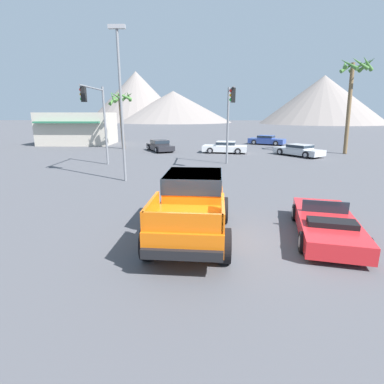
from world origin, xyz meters
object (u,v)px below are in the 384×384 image
(parked_car_silver, at_px, (299,150))
(traffic_light_crosswalk, at_px, (96,110))
(palm_tree_short, at_px, (121,105))
(parked_car_white, at_px, (225,147))
(palm_tree_tall, at_px, (354,82))
(parked_car_dark, at_px, (160,145))
(traffic_light_main, at_px, (230,111))
(parked_car_blue, at_px, (267,140))
(red_convertible_car, at_px, (326,225))
(orange_pickup_truck, at_px, (192,202))
(street_lamp_post, at_px, (121,93))

(parked_car_silver, bearing_deg, traffic_light_crosswalk, 166.33)
(parked_car_silver, bearing_deg, palm_tree_short, 126.74)
(parked_car_white, xyz_separation_m, palm_tree_tall, (11.71, -0.23, 6.05))
(parked_car_silver, relative_size, parked_car_dark, 1.05)
(traffic_light_main, distance_m, palm_tree_short, 15.55)
(parked_car_white, bearing_deg, parked_car_blue, -25.65)
(parked_car_blue, distance_m, traffic_light_main, 17.68)
(parked_car_dark, relative_size, palm_tree_tall, 0.51)
(red_convertible_car, height_order, traffic_light_main, traffic_light_main)
(parked_car_blue, relative_size, traffic_light_main, 0.82)
(parked_car_white, distance_m, palm_tree_tall, 13.18)
(orange_pickup_truck, bearing_deg, parked_car_blue, 76.96)
(parked_car_blue, distance_m, street_lamp_post, 25.08)
(parked_car_blue, distance_m, palm_tree_short, 18.10)
(parked_car_silver, distance_m, parked_car_white, 6.95)
(palm_tree_short, bearing_deg, orange_pickup_truck, -70.96)
(parked_car_blue, bearing_deg, parked_car_white, -6.70)
(street_lamp_post, bearing_deg, red_convertible_car, -43.54)
(red_convertible_car, xyz_separation_m, traffic_light_crosswalk, (-11.20, 12.08, 3.62))
(parked_car_silver, xyz_separation_m, street_lamp_post, (-13.51, -10.89, 4.38))
(parked_car_dark, distance_m, traffic_light_crosswalk, 11.08)
(parked_car_blue, height_order, palm_tree_short, palm_tree_short)
(red_convertible_car, bearing_deg, traffic_light_crosswalk, 145.37)
(traffic_light_main, distance_m, street_lamp_post, 8.22)
(red_convertible_car, bearing_deg, palm_tree_short, 130.00)
(orange_pickup_truck, distance_m, parked_car_white, 20.97)
(parked_car_silver, relative_size, palm_tree_short, 0.75)
(traffic_light_crosswalk, xyz_separation_m, street_lamp_post, (2.79, -4.08, 0.90))
(palm_tree_short, bearing_deg, street_lamp_post, -75.51)
(parked_car_silver, height_order, palm_tree_tall, palm_tree_tall)
(street_lamp_post, bearing_deg, parked_car_blue, 59.00)
(traffic_light_crosswalk, bearing_deg, traffic_light_main, 95.59)
(red_convertible_car, height_order, parked_car_silver, parked_car_silver)
(palm_tree_tall, height_order, palm_tree_short, palm_tree_tall)
(parked_car_white, height_order, palm_tree_short, palm_tree_short)
(parked_car_blue, height_order, palm_tree_tall, palm_tree_tall)
(traffic_light_main, distance_m, traffic_light_crosswalk, 9.30)
(palm_tree_short, bearing_deg, parked_car_blue, 16.13)
(parked_car_silver, height_order, parked_car_white, parked_car_white)
(traffic_light_crosswalk, relative_size, palm_tree_tall, 0.65)
(traffic_light_crosswalk, distance_m, street_lamp_post, 5.03)
(parked_car_silver, relative_size, traffic_light_crosswalk, 0.82)
(red_convertible_car, bearing_deg, orange_pickup_truck, -169.28)
(orange_pickup_truck, xyz_separation_m, palm_tree_tall, (14.44, 20.56, 5.53))
(red_convertible_car, relative_size, parked_car_silver, 0.99)
(red_convertible_car, height_order, street_lamp_post, street_lamp_post)
(street_lamp_post, bearing_deg, palm_tree_tall, 34.36)
(street_lamp_post, bearing_deg, orange_pickup_truck, -62.32)
(parked_car_dark, relative_size, palm_tree_short, 0.72)
(red_convertible_car, xyz_separation_m, palm_tree_short, (-12.62, 24.27, 4.29))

